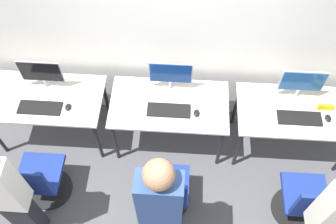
# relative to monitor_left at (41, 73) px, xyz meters

# --- Properties ---
(ground_plane) EXTENTS (20.00, 20.00, 0.00)m
(ground_plane) POSITION_rel_monitor_left_xyz_m (1.34, -0.48, -0.96)
(ground_plane) COLOR #4C4C51
(wall_back) EXTENTS (12.00, 0.05, 2.80)m
(wall_back) POSITION_rel_monitor_left_xyz_m (1.34, 0.32, 0.44)
(wall_back) COLOR silver
(wall_back) RESTS_ON ground_plane
(desk_left) EXTENTS (1.25, 0.67, 0.74)m
(desk_left) POSITION_rel_monitor_left_xyz_m (-0.00, -0.15, -0.30)
(desk_left) COLOR #BCB7AD
(desk_left) RESTS_ON ground_plane
(monitor_left) EXTENTS (0.45, 0.17, 0.39)m
(monitor_left) POSITION_rel_monitor_left_xyz_m (0.00, 0.00, 0.00)
(monitor_left) COLOR #B2B2B7
(monitor_left) RESTS_ON desk_left
(keyboard_left) EXTENTS (0.45, 0.17, 0.02)m
(keyboard_left) POSITION_rel_monitor_left_xyz_m (-0.00, -0.29, -0.21)
(keyboard_left) COLOR black
(keyboard_left) RESTS_ON desk_left
(mouse_left) EXTENTS (0.06, 0.09, 0.03)m
(mouse_left) POSITION_rel_monitor_left_xyz_m (0.29, -0.27, -0.20)
(mouse_left) COLOR black
(mouse_left) RESTS_ON desk_left
(office_chair_left) EXTENTS (0.48, 0.48, 0.90)m
(office_chair_left) POSITION_rel_monitor_left_xyz_m (0.06, -0.94, -0.58)
(office_chair_left) COLOR black
(office_chair_left) RESTS_ON ground_plane
(person_left) EXTENTS (0.36, 0.22, 1.69)m
(person_left) POSITION_rel_monitor_left_xyz_m (0.01, -1.31, -0.03)
(person_left) COLOR #232328
(person_left) RESTS_ON ground_plane
(desk_center) EXTENTS (1.25, 0.67, 0.74)m
(desk_center) POSITION_rel_monitor_left_xyz_m (1.34, -0.15, -0.30)
(desk_center) COLOR #BCB7AD
(desk_center) RESTS_ON ground_plane
(monitor_center) EXTENTS (0.45, 0.17, 0.39)m
(monitor_center) POSITION_rel_monitor_left_xyz_m (1.34, 0.07, 0.00)
(monitor_center) COLOR #B2B2B7
(monitor_center) RESTS_ON desk_center
(keyboard_center) EXTENTS (0.45, 0.17, 0.02)m
(keyboard_center) POSITION_rel_monitor_left_xyz_m (1.34, -0.24, -0.21)
(keyboard_center) COLOR black
(keyboard_center) RESTS_ON desk_center
(mouse_center) EXTENTS (0.06, 0.09, 0.03)m
(mouse_center) POSITION_rel_monitor_left_xyz_m (1.63, -0.26, -0.20)
(mouse_center) COLOR black
(mouse_center) RESTS_ON desk_center
(office_chair_center) EXTENTS (0.48, 0.48, 0.90)m
(office_chair_center) POSITION_rel_monitor_left_xyz_m (1.37, -0.98, -0.58)
(office_chair_center) COLOR black
(office_chair_center) RESTS_ON ground_plane
(person_center) EXTENTS (0.36, 0.23, 1.74)m
(person_center) POSITION_rel_monitor_left_xyz_m (1.34, -1.35, 0.01)
(person_center) COLOR #232328
(person_center) RESTS_ON ground_plane
(desk_right) EXTENTS (1.25, 0.67, 0.74)m
(desk_right) POSITION_rel_monitor_left_xyz_m (2.68, -0.15, -0.30)
(desk_right) COLOR #BCB7AD
(desk_right) RESTS_ON ground_plane
(monitor_right) EXTENTS (0.45, 0.17, 0.39)m
(monitor_right) POSITION_rel_monitor_left_xyz_m (2.68, 0.04, 0.00)
(monitor_right) COLOR #B2B2B7
(monitor_right) RESTS_ON desk_right
(keyboard_right) EXTENTS (0.45, 0.17, 0.02)m
(keyboard_right) POSITION_rel_monitor_left_xyz_m (2.68, -0.25, -0.21)
(keyboard_right) COLOR black
(keyboard_right) RESTS_ON desk_right
(mouse_right) EXTENTS (0.06, 0.09, 0.03)m
(mouse_right) POSITION_rel_monitor_left_xyz_m (2.97, -0.23, -0.20)
(mouse_right) COLOR black
(mouse_right) RESTS_ON desk_right
(office_chair_right) EXTENTS (0.48, 0.48, 0.90)m
(office_chair_right) POSITION_rel_monitor_left_xyz_m (2.74, -0.99, -0.58)
(office_chair_right) COLOR black
(office_chair_right) RESTS_ON ground_plane
(person_right) EXTENTS (0.36, 0.23, 1.77)m
(person_right) POSITION_rel_monitor_left_xyz_m (2.74, -1.36, 0.02)
(person_right) COLOR #232328
(person_right) RESTS_ON ground_plane
(placard_right) EXTENTS (0.16, 0.03, 0.08)m
(placard_right) POSITION_rel_monitor_left_xyz_m (2.96, -0.11, -0.18)
(placard_right) COLOR yellow
(placard_right) RESTS_ON desk_right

